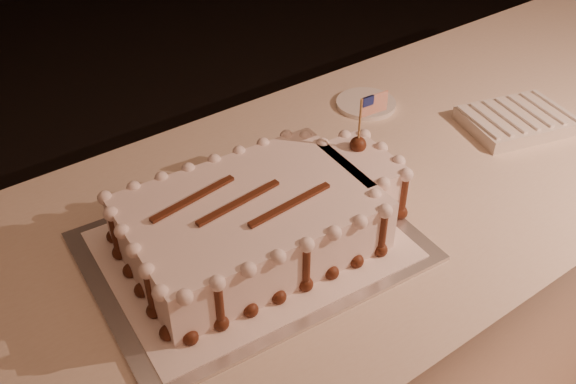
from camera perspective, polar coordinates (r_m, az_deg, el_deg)
banquet_table at (r=1.56m, az=5.61°, el=-10.10°), size 2.40×0.80×0.75m
cake_board at (r=1.14m, az=-3.26°, el=-4.85°), size 0.58×0.46×0.01m
doily at (r=1.14m, az=-3.27°, el=-4.66°), size 0.52×0.41×0.00m
sheet_cake at (r=1.11m, az=-2.04°, el=-2.21°), size 0.54×0.33×0.21m
napkin_stack at (r=1.54m, az=19.59°, el=6.03°), size 0.26×0.22×0.04m
side_plate at (r=1.55m, az=6.94°, el=7.80°), size 0.14×0.14×0.01m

